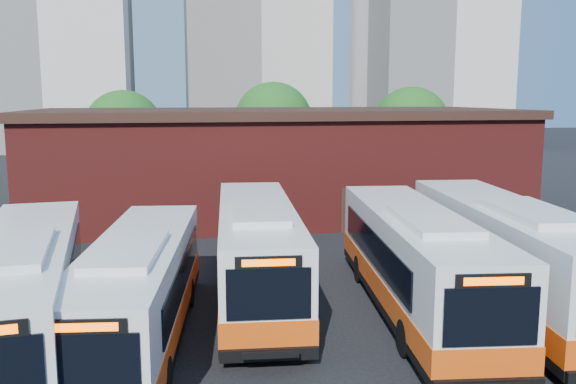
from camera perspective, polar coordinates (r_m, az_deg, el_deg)
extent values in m
plane|color=black|center=(19.10, 9.20, -13.24)|extent=(220.00, 220.00, 0.00)
cube|color=silver|center=(18.82, -23.50, -8.38)|extent=(3.90, 12.43, 2.90)
cube|color=#DA490D|center=(19.08, -23.34, -10.79)|extent=(3.96, 12.48, 0.71)
cube|color=black|center=(19.25, -23.25, -12.22)|extent=(3.94, 12.47, 0.25)
cube|color=black|center=(19.01, -19.43, -7.09)|extent=(1.08, 9.48, 1.07)
cube|color=silver|center=(16.97, -24.42, -4.86)|extent=(2.22, 4.44, 0.22)
cylinder|color=black|center=(15.94, -20.32, -16.37)|extent=(0.43, 1.05, 1.02)
cylinder|color=black|center=(22.45, -25.34, -9.20)|extent=(0.43, 1.05, 1.02)
cylinder|color=black|center=(22.20, -19.27, -9.04)|extent=(0.43, 1.05, 1.02)
cube|color=silver|center=(18.39, -13.76, -8.64)|extent=(3.76, 11.69, 2.73)
cube|color=#DA490D|center=(18.64, -13.67, -10.95)|extent=(3.81, 11.74, 0.67)
cube|color=black|center=(18.81, -13.61, -12.32)|extent=(3.80, 11.73, 0.24)
cube|color=black|center=(13.02, -18.29, -15.14)|extent=(2.07, 0.30, 1.29)
cube|color=black|center=(12.72, -18.48, -11.88)|extent=(1.62, 0.25, 0.31)
cube|color=#FF5905|center=(12.69, -18.52, -11.93)|extent=(1.28, 0.17, 0.17)
cube|color=black|center=(18.93, -17.33, -7.45)|extent=(1.09, 8.90, 1.00)
cube|color=black|center=(18.50, -9.76, -7.55)|extent=(1.09, 8.90, 1.00)
cube|color=silver|center=(16.64, -14.79, -5.33)|extent=(2.12, 4.18, 0.21)
cylinder|color=black|center=(16.11, -19.68, -16.16)|extent=(0.42, 0.99, 0.96)
cylinder|color=black|center=(15.67, -11.55, -16.54)|extent=(0.42, 0.99, 0.96)
cylinder|color=black|center=(21.83, -15.14, -9.23)|extent=(0.42, 0.99, 0.96)
cylinder|color=black|center=(21.50, -9.28, -9.31)|extent=(0.42, 0.99, 0.96)
cube|color=silver|center=(22.03, -2.92, -5.13)|extent=(3.62, 12.47, 2.92)
cube|color=#DA490D|center=(22.25, -2.91, -7.24)|extent=(3.67, 12.52, 0.72)
cube|color=black|center=(22.40, -2.89, -8.50)|extent=(3.66, 12.51, 0.26)
cube|color=black|center=(16.02, -1.82, -9.52)|extent=(2.22, 0.24, 1.38)
cube|color=black|center=(15.77, -1.83, -6.60)|extent=(1.74, 0.20, 0.33)
cube|color=#FF5905|center=(15.73, -1.82, -6.63)|extent=(1.38, 0.13, 0.18)
cube|color=black|center=(16.56, -1.78, -14.97)|extent=(2.62, 0.36, 0.33)
cube|color=black|center=(16.30, -1.72, -14.98)|extent=(1.51, 0.51, 0.06)
cube|color=black|center=(16.11, -1.67, -15.01)|extent=(1.48, 0.16, 0.18)
cube|color=black|center=(22.34, -6.40, -4.23)|extent=(0.84, 9.56, 1.08)
cube|color=black|center=(22.46, 0.42, -4.10)|extent=(0.84, 9.56, 1.08)
cube|color=silver|center=(20.19, -2.74, -1.88)|extent=(2.13, 4.44, 0.23)
cylinder|color=black|center=(19.06, -5.99, -11.55)|extent=(0.41, 1.05, 1.02)
cylinder|color=black|center=(19.19, 1.24, -11.37)|extent=(0.41, 1.05, 1.02)
cylinder|color=black|center=(25.51, -5.94, -6.23)|extent=(0.41, 1.05, 1.02)
cylinder|color=black|center=(25.60, -0.60, -6.13)|extent=(0.41, 1.05, 1.02)
cube|color=silver|center=(22.36, 19.82, -5.15)|extent=(4.16, 13.26, 3.10)
cube|color=#DA490D|center=(22.59, 19.70, -7.36)|extent=(4.22, 13.32, 0.76)
cube|color=black|center=(22.74, 19.63, -8.68)|extent=(4.21, 13.31, 0.27)
cube|color=black|center=(22.15, 16.06, -4.30)|extent=(1.15, 10.12, 1.14)
cube|color=black|center=(23.28, 22.61, -4.01)|extent=(1.15, 10.12, 1.14)
cube|color=silver|center=(20.58, 21.90, -1.74)|extent=(2.36, 4.74, 0.24)
cylinder|color=black|center=(19.05, 20.67, -12.02)|extent=(0.46, 1.12, 1.09)
cylinder|color=black|center=(25.40, 13.85, -6.45)|extent=(0.46, 1.12, 1.09)
cylinder|color=black|center=(26.28, 19.09, -6.17)|extent=(0.46, 1.12, 1.09)
cube|color=silver|center=(20.85, 11.83, -6.02)|extent=(4.06, 12.76, 2.98)
cube|color=#DA490D|center=(21.09, 11.76, -8.29)|extent=(4.12, 12.82, 0.73)
cube|color=black|center=(21.25, 11.71, -9.63)|extent=(4.11, 12.81, 0.26)
cube|color=black|center=(15.08, 18.48, -11.02)|extent=(2.26, 0.32, 1.41)
cube|color=black|center=(14.80, 18.66, -7.88)|extent=(1.77, 0.26, 0.33)
cube|color=#FF5905|center=(14.77, 18.71, -7.92)|extent=(1.40, 0.18, 0.19)
cube|color=black|center=(20.85, 7.94, -5.10)|extent=(1.15, 9.73, 1.10)
cube|color=black|center=(21.57, 15.05, -4.85)|extent=(1.15, 9.73, 1.10)
cube|color=silver|center=(19.03, 13.27, -2.58)|extent=(2.30, 4.57, 0.23)
cylinder|color=black|center=(17.71, 11.02, -13.29)|extent=(0.45, 1.08, 1.05)
cylinder|color=black|center=(18.46, 18.46, -12.65)|extent=(0.45, 1.08, 1.05)
cylinder|color=black|center=(24.07, 6.77, -7.15)|extent=(0.45, 1.08, 1.05)
cylinder|color=black|center=(24.63, 12.34, -6.93)|extent=(0.45, 1.08, 1.05)
imported|color=#121535|center=(16.17, 13.85, -14.41)|extent=(0.50, 0.67, 1.67)
cube|color=maroon|center=(37.35, -1.01, 2.54)|extent=(28.00, 12.00, 6.00)
cube|color=black|center=(37.13, -1.02, 7.38)|extent=(28.60, 12.60, 0.50)
cube|color=black|center=(32.46, 5.99, -1.69)|extent=(1.20, 0.08, 2.40)
cylinder|color=#382314|center=(49.12, -14.96, 1.85)|extent=(0.36, 0.36, 2.70)
sphere|color=#175217|center=(48.84, -15.11, 5.69)|extent=(6.00, 6.00, 6.00)
cylinder|color=#382314|center=(51.57, -1.37, 2.62)|extent=(0.36, 0.36, 2.95)
sphere|color=#175217|center=(51.30, -1.39, 6.63)|extent=(6.56, 6.56, 6.56)
cylinder|color=#382314|center=(51.62, 11.33, 2.37)|extent=(0.36, 0.36, 2.81)
sphere|color=#175217|center=(51.35, 11.44, 6.18)|extent=(6.24, 6.24, 6.24)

